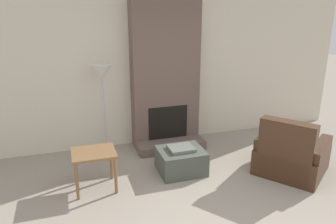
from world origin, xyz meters
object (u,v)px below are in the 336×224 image
object	(u,v)px
side_table	(94,158)
floor_lamp_left	(102,77)
ottoman	(181,160)
armchair	(290,156)

from	to	relation	value
side_table	floor_lamp_left	xyz separation A→B (m)	(0.29, 1.09, 0.90)
ottoman	floor_lamp_left	xyz separation A→B (m)	(-1.02, 1.00, 1.18)
armchair	floor_lamp_left	distance (m)	3.22
ottoman	floor_lamp_left	bearing A→B (deg)	135.61
armchair	floor_lamp_left	world-z (taller)	floor_lamp_left
armchair	floor_lamp_left	xyz separation A→B (m)	(-2.60, 1.54, 1.10)
side_table	floor_lamp_left	size ratio (longest dim) A/B	0.38
side_table	floor_lamp_left	bearing A→B (deg)	75.08
ottoman	side_table	world-z (taller)	side_table
armchair	floor_lamp_left	size ratio (longest dim) A/B	0.85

